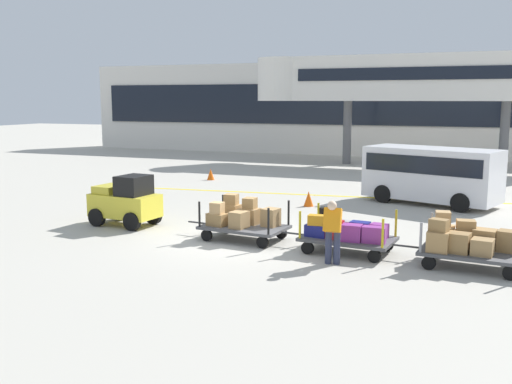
% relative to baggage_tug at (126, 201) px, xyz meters
% --- Properties ---
extents(ground_plane, '(120.00, 120.00, 0.00)m').
position_rel_baggage_tug_xyz_m(ground_plane, '(3.89, -0.41, -0.75)').
color(ground_plane, '#B2ADA0').
extents(apron_lead_line, '(19.81, 2.30, 0.01)m').
position_rel_baggage_tug_xyz_m(apron_lead_line, '(4.20, 7.69, -0.75)').
color(apron_lead_line, yellow).
rests_on(apron_lead_line, ground_plane).
extents(terminal_building, '(44.95, 2.51, 6.42)m').
position_rel_baggage_tug_xyz_m(terminal_building, '(3.89, 25.57, 2.46)').
color(terminal_building, silver).
rests_on(terminal_building, ground_plane).
extents(jet_bridge, '(17.92, 3.00, 6.37)m').
position_rel_baggage_tug_xyz_m(jet_bridge, '(5.22, 19.59, 4.27)').
color(jet_bridge, silver).
rests_on(jet_bridge, ground_plane).
extents(baggage_tug, '(2.20, 1.41, 1.58)m').
position_rel_baggage_tug_xyz_m(baggage_tug, '(0.00, 0.00, 0.00)').
color(baggage_tug, gold).
rests_on(baggage_tug, ground_plane).
extents(baggage_cart_lead, '(3.06, 1.62, 1.20)m').
position_rel_baggage_tug_xyz_m(baggage_cart_lead, '(4.05, -0.34, -0.18)').
color(baggage_cart_lead, '#4C4C4F').
rests_on(baggage_cart_lead, ground_plane).
extents(baggage_cart_middle, '(3.06, 1.62, 1.10)m').
position_rel_baggage_tug_xyz_m(baggage_cart_middle, '(7.08, -0.72, -0.23)').
color(baggage_cart_middle, '#4C4C4F').
rests_on(baggage_cart_middle, ground_plane).
extents(baggage_cart_tail, '(3.06, 1.62, 1.21)m').
position_rel_baggage_tug_xyz_m(baggage_cart_tail, '(9.97, -0.96, -0.16)').
color(baggage_cart_tail, '#4C4C4F').
rests_on(baggage_cart_tail, ground_plane).
extents(baggage_handler, '(0.44, 0.46, 1.56)m').
position_rel_baggage_tug_xyz_m(baggage_handler, '(7.02, -1.94, 0.11)').
color(baggage_handler, '#2D334C').
rests_on(baggage_handler, ground_plane).
extents(shuttle_van, '(5.16, 3.36, 2.10)m').
position_rel_baggage_tug_xyz_m(shuttle_van, '(8.48, 7.30, 0.48)').
color(shuttle_van, silver).
rests_on(shuttle_van, ground_plane).
extents(safety_cone_near, '(0.36, 0.36, 0.55)m').
position_rel_baggage_tug_xyz_m(safety_cone_near, '(-2.01, 10.21, -0.48)').
color(safety_cone_near, '#EA590F').
rests_on(safety_cone_near, ground_plane).
extents(safety_cone_far, '(0.36, 0.36, 0.55)m').
position_rel_baggage_tug_xyz_m(safety_cone_far, '(4.37, 5.20, -0.48)').
color(safety_cone_far, '#EA590F').
rests_on(safety_cone_far, ground_plane).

